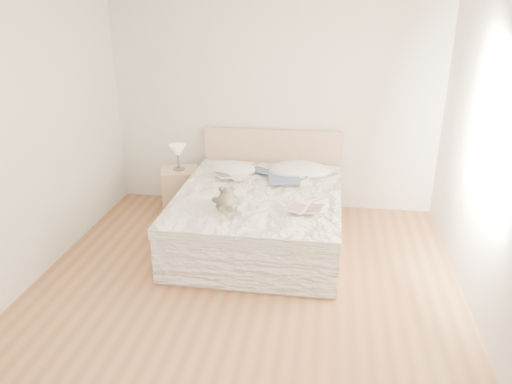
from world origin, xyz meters
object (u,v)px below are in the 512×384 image
nightstand (181,191)px  childrens_book (306,209)px  table_lamp (178,152)px  teddy_bear (225,207)px  photo_book (231,176)px  bed (260,214)px

nightstand → childrens_book: (1.61, -1.13, 0.35)m
nightstand → table_lamp: table_lamp is taller
childrens_book → teddy_bear: teddy_bear is taller
table_lamp → childrens_book: (1.61, -1.12, -0.16)m
table_lamp → photo_book: table_lamp is taller
table_lamp → photo_book: 0.80m
photo_book → childrens_book: 1.19m
nightstand → teddy_bear: size_ratio=1.74×
nightstand → table_lamp: 0.51m
nightstand → bed: bearing=-29.0°
childrens_book → teddy_bear: (-0.77, -0.12, 0.02)m
nightstand → photo_book: photo_book is taller
table_lamp → teddy_bear: 1.50m
photo_book → table_lamp: bearing=116.4°
table_lamp → photo_book: bearing=-25.2°
bed → photo_book: 0.56m
photo_book → teddy_bear: 0.91m
table_lamp → teddy_bear: table_lamp is taller
nightstand → photo_book: 0.86m
bed → childrens_book: bearing=-45.2°
childrens_book → teddy_bear: bearing=-157.7°
bed → photo_book: (-0.38, 0.26, 0.32)m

